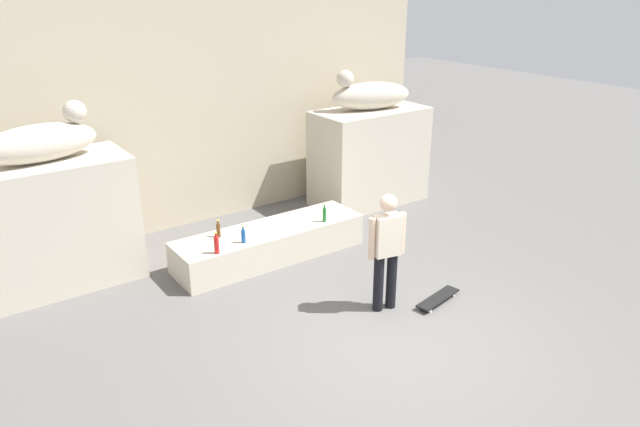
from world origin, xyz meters
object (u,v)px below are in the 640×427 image
Objects in this scene: bottle_blue at (243,236)px; statue_reclining_right at (369,95)px; skateboard at (438,298)px; bottle_red at (216,245)px; statue_reclining_left at (41,141)px; bottle_brown at (218,230)px; bottle_green at (324,214)px; skater at (387,247)px.

statue_reclining_right is at bearing 20.80° from bottle_blue.
skateboard is 3.25m from bottle_red.
bottle_red is (-0.49, -0.10, 0.03)m from bottle_blue.
statue_reclining_left is 2.76m from bottle_brown.
bottle_green is at bearing -14.85° from bottle_brown.
statue_reclining_right reaches higher than bottle_blue.
statue_reclining_left reaches higher than bottle_blue.
bottle_green reaches higher than skateboard.
bottle_blue is at bearing 11.78° from bottle_red.
bottle_red is at bearing -38.56° from skater.
bottle_brown is (-0.21, 0.41, 0.00)m from bottle_blue.
bottle_green is at bearing -93.27° from skateboard.
bottle_green is (3.80, -1.37, -1.52)m from statue_reclining_left.
bottle_brown is (2.11, -0.92, -1.53)m from statue_reclining_left.
skater is 5.07× the size of bottle_red.
skater is 5.49× the size of bottle_green.
statue_reclining_right is 1.01× the size of skater.
bottle_red is at bearing -178.14° from bottle_green.
bottle_blue is 0.90× the size of bottle_green.
bottle_brown is at bearing 117.36° from bottle_blue.
bottle_red is (-2.27, 2.24, 0.59)m from skateboard.
bottle_green reaches higher than bottle_brown.
skater is 6.12× the size of bottle_blue.
bottle_red reaches higher than bottle_green.
skater reaches higher than bottle_red.
bottle_blue is at bearing -62.64° from bottle_brown.
bottle_brown reaches higher than skateboard.
bottle_red is at bearing -45.83° from statue_reclining_left.
statue_reclining_right is 6.18× the size of bottle_blue.
skateboard is at bearing -44.58° from bottle_red.
bottle_green is at bearing -89.45° from skater.
bottle_red is at bearing -118.89° from bottle_brown.
bottle_green is 1.75m from bottle_brown.
statue_reclining_left is 5.04× the size of bottle_red.
statue_reclining_left is 2.02× the size of skateboard.
statue_reclining_right is 2.05× the size of skateboard.
statue_reclining_left reaches higher than bottle_red.
bottle_blue is (2.32, -1.33, -1.53)m from statue_reclining_left.
statue_reclining_right is 5.12× the size of bottle_red.
skater reaches higher than skateboard.
bottle_blue is at bearing -63.57° from skateboard.
statue_reclining_right is at bearing 33.98° from bottle_green.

